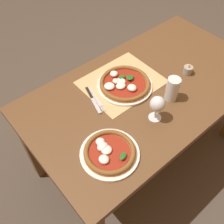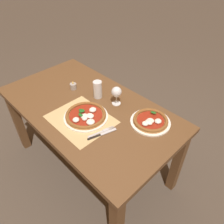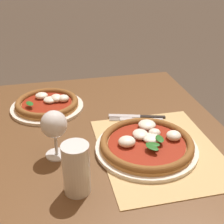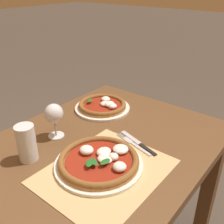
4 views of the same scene
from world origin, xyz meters
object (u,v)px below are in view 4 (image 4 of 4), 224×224
(pizza_far, at_px, (103,106))
(fork, at_px, (133,144))
(wine_glass, at_px, (54,115))
(pint_glass, at_px, (27,144))
(pizza_near, at_px, (99,161))
(knife, at_px, (138,143))

(pizza_far, xyz_separation_m, fork, (-0.17, -0.32, -0.01))
(fork, bearing_deg, wine_glass, 117.22)
(pint_glass, relative_size, fork, 0.73)
(pizza_far, xyz_separation_m, pint_glass, (-0.50, -0.06, 0.05))
(fork, bearing_deg, pizza_near, 173.89)
(pizza_near, xyz_separation_m, pint_glass, (-0.14, 0.24, 0.05))
(wine_glass, relative_size, pint_glass, 1.07)
(pizza_near, bearing_deg, fork, -6.11)
(pizza_far, relative_size, pint_glass, 1.99)
(pint_glass, bearing_deg, pizza_far, 6.52)
(pizza_near, relative_size, knife, 1.55)
(pizza_near, height_order, fork, pizza_near)
(fork, distance_m, knife, 0.02)
(pint_glass, xyz_separation_m, fork, (0.33, -0.26, -0.06))
(wine_glass, relative_size, knife, 0.73)
(wine_glass, relative_size, fork, 0.78)
(pizza_far, height_order, fork, pizza_far)
(knife, bearing_deg, pizza_near, 171.61)
(pizza_near, relative_size, pizza_far, 1.13)
(pint_glass, bearing_deg, knife, -37.79)
(pint_glass, bearing_deg, fork, -38.32)
(pizza_far, bearing_deg, wine_glass, -177.57)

